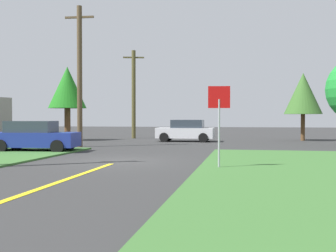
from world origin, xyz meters
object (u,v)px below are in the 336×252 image
at_px(utility_pole_far, 134,93).
at_px(parked_car_near_building, 35,136).
at_px(stop_sign, 219,111).
at_px(pine_tree_center, 303,94).
at_px(car_approaching_junction, 186,131).
at_px(oak_tree_left, 67,88).
at_px(utility_pole_mid, 80,75).

bearing_deg(utility_pole_far, parked_car_near_building, -95.83).
relative_size(parked_car_near_building, utility_pole_far, 0.60).
height_order(stop_sign, pine_tree_center, pine_tree_center).
distance_m(stop_sign, parked_car_near_building, 11.57).
height_order(car_approaching_junction, utility_pole_far, utility_pole_far).
xyz_separation_m(stop_sign, parked_car_near_building, (-10.02, 5.65, -1.24)).
bearing_deg(car_approaching_junction, parked_car_near_building, 58.63).
bearing_deg(pine_tree_center, stop_sign, -105.49).
distance_m(utility_pole_far, oak_tree_left, 5.89).
distance_m(parked_car_near_building, car_approaching_junction, 12.41).
bearing_deg(utility_pole_mid, parked_car_near_building, -104.51).
xyz_separation_m(stop_sign, utility_pole_mid, (-9.05, 9.39, 2.35)).
xyz_separation_m(car_approaching_junction, utility_pole_far, (-5.07, 3.78, 3.05)).
distance_m(utility_pole_mid, oak_tree_left, 7.49).
xyz_separation_m(parked_car_near_building, utility_pole_far, (1.46, 14.33, 3.05)).
bearing_deg(oak_tree_left, utility_pole_mid, -60.16).
bearing_deg(parked_car_near_building, pine_tree_center, 35.71).
height_order(parked_car_near_building, car_approaching_junction, same).
height_order(utility_pole_far, pine_tree_center, utility_pole_far).
relative_size(stop_sign, pine_tree_center, 0.55).
distance_m(parked_car_near_building, utility_pole_mid, 5.28).
relative_size(car_approaching_junction, utility_pole_far, 0.56).
distance_m(car_approaching_junction, utility_pole_mid, 9.50).
bearing_deg(utility_pole_mid, utility_pole_far, 87.33).
distance_m(oak_tree_left, pine_tree_center, 18.31).
bearing_deg(oak_tree_left, stop_sign, -51.18).
bearing_deg(utility_pole_far, car_approaching_junction, -36.69).
height_order(car_approaching_junction, pine_tree_center, pine_tree_center).
xyz_separation_m(car_approaching_junction, pine_tree_center, (8.75, 2.78, 2.82)).
xyz_separation_m(utility_pole_far, oak_tree_left, (-4.22, -4.10, 0.23)).
height_order(stop_sign, car_approaching_junction, stop_sign).
xyz_separation_m(stop_sign, car_approaching_junction, (-3.49, 16.20, -1.24)).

